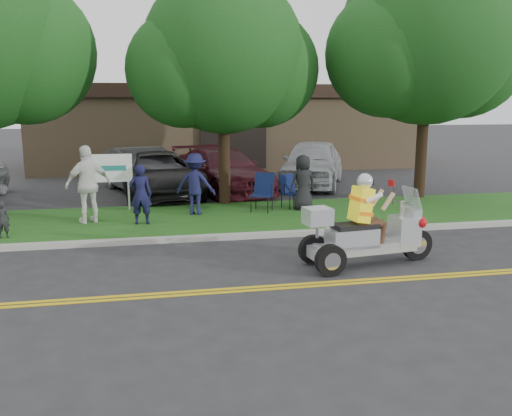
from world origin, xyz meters
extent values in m
plane|color=#28282B|center=(0.00, 0.00, 0.00)|extent=(120.00, 120.00, 0.00)
cube|color=gold|center=(0.00, -0.58, 0.01)|extent=(60.00, 0.10, 0.01)
cube|color=gold|center=(0.00, -0.42, 0.01)|extent=(60.00, 0.10, 0.01)
cube|color=#A8A89E|center=(0.00, 3.05, 0.06)|extent=(60.00, 0.25, 0.12)
cube|color=#244E14|center=(0.00, 5.20, 0.06)|extent=(60.00, 4.00, 0.10)
cube|color=#9E7F5B|center=(2.00, 19.00, 2.00)|extent=(18.00, 8.00, 4.00)
cube|color=black|center=(2.00, 14.95, 3.70)|extent=(18.00, 0.30, 0.60)
sphere|color=#144614|center=(-5.15, 7.30, 4.59)|extent=(4.05, 4.05, 4.05)
cylinder|color=#332114|center=(0.50, 7.20, 2.10)|extent=(0.36, 0.36, 4.20)
sphere|color=#144614|center=(0.50, 7.20, 4.65)|extent=(4.80, 4.80, 4.80)
sphere|color=#144614|center=(1.70, 7.50, 4.20)|extent=(3.60, 3.60, 3.60)
sphere|color=#144614|center=(-0.70, 7.00, 4.12)|extent=(3.36, 3.36, 3.36)
cylinder|color=#332114|center=(7.00, 7.00, 2.38)|extent=(0.36, 0.36, 4.76)
sphere|color=#144614|center=(7.00, 7.00, 5.27)|extent=(5.60, 5.60, 5.60)
sphere|color=#144614|center=(8.40, 7.30, 4.76)|extent=(4.20, 4.20, 4.20)
sphere|color=#144614|center=(5.60, 6.80, 4.68)|extent=(3.92, 3.92, 3.92)
cylinder|color=silver|center=(-3.40, 6.60, 0.55)|extent=(0.06, 0.06, 1.10)
cylinder|color=silver|center=(-2.40, 6.60, 0.55)|extent=(0.06, 0.06, 1.10)
cube|color=white|center=(-2.90, 6.60, 1.35)|extent=(1.25, 0.06, 0.80)
cylinder|color=black|center=(3.58, 0.59, 0.32)|extent=(0.66, 0.23, 0.65)
cylinder|color=black|center=(1.48, -0.07, 0.30)|extent=(0.62, 0.24, 0.61)
cylinder|color=black|center=(1.38, 0.70, 0.30)|extent=(0.62, 0.24, 0.61)
cube|color=silver|center=(2.40, 0.44, 0.37)|extent=(2.10, 0.75, 0.19)
cube|color=silver|center=(2.07, 0.40, 0.60)|extent=(1.03, 0.62, 0.38)
cube|color=black|center=(2.13, 0.41, 0.82)|extent=(0.92, 0.56, 0.11)
cube|color=silver|center=(3.25, 0.55, 0.65)|extent=(0.55, 0.58, 0.60)
cube|color=silver|center=(3.40, 0.57, 1.28)|extent=(0.27, 0.52, 0.53)
cube|color=silver|center=(1.32, 0.30, 1.08)|extent=(0.54, 0.51, 0.32)
sphere|color=#B20C0F|center=(3.52, 0.43, 0.84)|extent=(0.24, 0.24, 0.24)
cube|color=yellow|center=(2.24, 0.42, 1.26)|extent=(0.42, 0.48, 0.70)
sphere|color=silver|center=(2.31, 0.43, 1.71)|extent=(0.31, 0.31, 0.31)
cylinder|color=black|center=(1.03, 5.56, 0.33)|extent=(0.03, 0.03, 0.46)
cylinder|color=black|center=(1.46, 5.31, 0.33)|extent=(0.03, 0.03, 0.46)
cylinder|color=black|center=(1.25, 5.96, 0.33)|extent=(0.03, 0.03, 0.46)
cylinder|color=black|center=(1.69, 5.72, 0.33)|extent=(0.03, 0.03, 0.46)
cube|color=#0E1843|center=(1.36, 5.64, 0.58)|extent=(0.76, 0.74, 0.04)
cube|color=#0E1843|center=(1.48, 5.86, 0.89)|extent=(0.59, 0.43, 0.62)
cylinder|color=black|center=(2.22, 5.72, 0.31)|extent=(0.03, 0.03, 0.41)
cylinder|color=black|center=(2.63, 5.88, 0.31)|extent=(0.03, 0.03, 0.41)
cylinder|color=black|center=(2.06, 6.10, 0.31)|extent=(0.03, 0.03, 0.41)
cylinder|color=black|center=(2.48, 6.27, 0.31)|extent=(0.03, 0.03, 0.41)
cube|color=#111B50|center=(2.35, 5.99, 0.53)|extent=(0.65, 0.63, 0.04)
cube|color=#111B50|center=(2.26, 6.20, 0.81)|extent=(0.54, 0.34, 0.56)
imported|color=#141538|center=(-2.04, 4.66, 0.89)|extent=(0.61, 0.43, 1.56)
imported|color=white|center=(-3.36, 5.10, 1.12)|extent=(1.28, 0.96, 2.03)
imported|color=#181942|center=(-0.54, 5.63, 0.96)|extent=(1.26, 0.99, 1.72)
imported|color=black|center=(2.59, 5.69, 0.91)|extent=(0.88, 0.67, 1.61)
imported|color=black|center=(-5.19, 3.79, 0.54)|extent=(0.33, 0.23, 0.87)
imported|color=#2F2F31|center=(-2.00, 10.28, 0.80)|extent=(3.28, 5.13, 1.60)
imported|color=black|center=(-1.48, 9.42, 0.76)|extent=(3.30, 5.79, 1.52)
imported|color=#410F18|center=(0.80, 9.87, 0.78)|extent=(3.70, 5.80, 1.56)
imported|color=#AFB0B6|center=(4.42, 10.70, 0.89)|extent=(4.03, 5.65, 1.79)
camera|label=1|loc=(-1.81, -9.37, 3.24)|focal=38.00mm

